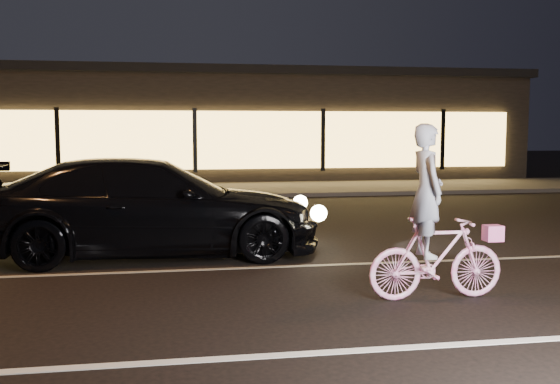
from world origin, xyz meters
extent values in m
plane|color=black|center=(0.00, 0.00, 0.00)|extent=(90.00, 90.00, 0.00)
cube|color=silver|center=(0.00, -1.50, 0.00)|extent=(60.00, 0.12, 0.01)
cube|color=gray|center=(0.00, 2.00, 0.00)|extent=(60.00, 0.10, 0.01)
cube|color=#383533|center=(0.00, 13.00, 0.06)|extent=(30.00, 4.00, 0.12)
cube|color=black|center=(0.00, 19.00, 2.00)|extent=(25.00, 8.00, 4.00)
cube|color=black|center=(0.00, 19.00, 4.05)|extent=(25.40, 8.40, 0.30)
cube|color=#FDC258|center=(0.00, 14.90, 1.60)|extent=(23.00, 0.15, 2.00)
cube|color=black|center=(-4.50, 14.82, 1.60)|extent=(0.15, 0.08, 2.20)
cube|color=black|center=(0.00, 14.82, 1.60)|extent=(0.15, 0.08, 2.20)
cube|color=black|center=(4.50, 14.82, 1.60)|extent=(0.15, 0.08, 2.20)
cube|color=black|center=(9.00, 14.82, 1.60)|extent=(0.15, 0.08, 2.20)
imported|color=#E12C8B|center=(2.33, 0.01, 0.49)|extent=(1.64, 0.46, 0.98)
imported|color=white|center=(2.19, 0.01, 1.29)|extent=(0.37, 0.56, 1.54)
cube|color=#FF47AE|center=(3.03, 0.01, 0.77)|extent=(0.21, 0.17, 0.19)
imported|color=black|center=(-1.06, 3.19, 0.77)|extent=(5.31, 2.17, 1.54)
sphere|color=#FFF2BF|center=(1.49, 3.90, 0.71)|extent=(0.26, 0.26, 0.26)
sphere|color=#FFF2BF|center=(1.49, 2.49, 0.71)|extent=(0.26, 0.26, 0.26)
camera|label=1|loc=(-0.67, -6.76, 2.00)|focal=40.00mm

